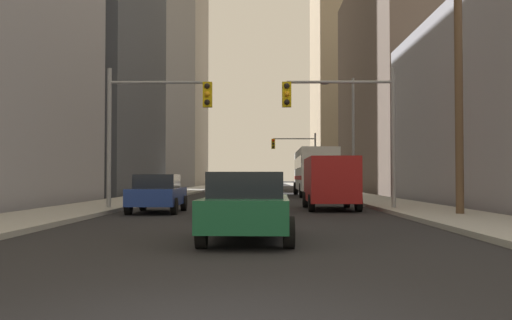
{
  "coord_description": "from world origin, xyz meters",
  "views": [
    {
      "loc": [
        0.49,
        -5.27,
        1.41
      ],
      "look_at": [
        0.0,
        38.9,
        2.71
      ],
      "focal_mm": 41.08,
      "sensor_mm": 36.0,
      "label": 1
    }
  ],
  "objects_px": {
    "cargo_van_red": "(330,180)",
    "traffic_signal_far_right": "(296,151)",
    "sedan_navy": "(247,195)",
    "sedan_blue": "(158,193)",
    "city_bus": "(315,170)",
    "traffic_signal_near_left": "(154,114)",
    "traffic_signal_near_right": "(344,113)",
    "sedan_green": "(247,206)"
  },
  "relations": [
    {
      "from": "cargo_van_red",
      "to": "sedan_blue",
      "type": "relative_size",
      "value": 1.25
    },
    {
      "from": "cargo_van_red",
      "to": "traffic_signal_near_left",
      "type": "relative_size",
      "value": 0.87
    },
    {
      "from": "sedan_blue",
      "to": "traffic_signal_far_right",
      "type": "relative_size",
      "value": 0.7
    },
    {
      "from": "sedan_navy",
      "to": "traffic_signal_near_left",
      "type": "distance_m",
      "value": 6.33
    },
    {
      "from": "sedan_navy",
      "to": "traffic_signal_near_left",
      "type": "xyz_separation_m",
      "value": [
        -4.01,
        3.62,
        3.3
      ]
    },
    {
      "from": "cargo_van_red",
      "to": "traffic_signal_near_left",
      "type": "bearing_deg",
      "value": -171.5
    },
    {
      "from": "city_bus",
      "to": "sedan_blue",
      "type": "bearing_deg",
      "value": -111.75
    },
    {
      "from": "sedan_navy",
      "to": "traffic_signal_far_right",
      "type": "distance_m",
      "value": 40.03
    },
    {
      "from": "sedan_blue",
      "to": "cargo_van_red",
      "type": "bearing_deg",
      "value": 17.82
    },
    {
      "from": "traffic_signal_near_left",
      "to": "traffic_signal_near_right",
      "type": "distance_m",
      "value": 7.96
    },
    {
      "from": "city_bus",
      "to": "traffic_signal_far_right",
      "type": "distance_m",
      "value": 17.25
    },
    {
      "from": "cargo_van_red",
      "to": "traffic_signal_far_right",
      "type": "distance_m",
      "value": 35.07
    },
    {
      "from": "sedan_green",
      "to": "traffic_signal_near_right",
      "type": "distance_m",
      "value": 12.57
    },
    {
      "from": "cargo_van_red",
      "to": "sedan_blue",
      "type": "height_order",
      "value": "cargo_van_red"
    },
    {
      "from": "city_bus",
      "to": "cargo_van_red",
      "type": "xyz_separation_m",
      "value": [
        -0.91,
        -17.85,
        -0.64
      ]
    },
    {
      "from": "traffic_signal_far_right",
      "to": "traffic_signal_near_right",
      "type": "bearing_deg",
      "value": -90.08
    },
    {
      "from": "traffic_signal_near_left",
      "to": "traffic_signal_far_right",
      "type": "xyz_separation_m",
      "value": [
        8.01,
        36.08,
        0.01
      ]
    },
    {
      "from": "sedan_blue",
      "to": "traffic_signal_near_left",
      "type": "bearing_deg",
      "value": 107.42
    },
    {
      "from": "sedan_green",
      "to": "traffic_signal_near_left",
      "type": "distance_m",
      "value": 12.71
    },
    {
      "from": "sedan_navy",
      "to": "cargo_van_red",
      "type": "bearing_deg",
      "value": 53.63
    },
    {
      "from": "city_bus",
      "to": "traffic_signal_near_right",
      "type": "relative_size",
      "value": 1.92
    },
    {
      "from": "sedan_blue",
      "to": "traffic_signal_near_left",
      "type": "distance_m",
      "value": 3.52
    },
    {
      "from": "city_bus",
      "to": "cargo_van_red",
      "type": "height_order",
      "value": "city_bus"
    },
    {
      "from": "city_bus",
      "to": "traffic_signal_far_right",
      "type": "relative_size",
      "value": 1.92
    },
    {
      "from": "traffic_signal_near_right",
      "to": "traffic_signal_far_right",
      "type": "relative_size",
      "value": 1.0
    },
    {
      "from": "traffic_signal_near_right",
      "to": "traffic_signal_near_left",
      "type": "bearing_deg",
      "value": -180.0
    },
    {
      "from": "sedan_navy",
      "to": "traffic_signal_near_left",
      "type": "relative_size",
      "value": 0.71
    },
    {
      "from": "cargo_van_red",
      "to": "traffic_signal_near_right",
      "type": "bearing_deg",
      "value": -67.49
    },
    {
      "from": "traffic_signal_far_right",
      "to": "sedan_blue",
      "type": "bearing_deg",
      "value": -101.59
    },
    {
      "from": "sedan_green",
      "to": "sedan_blue",
      "type": "bearing_deg",
      "value": 110.28
    },
    {
      "from": "sedan_navy",
      "to": "sedan_blue",
      "type": "distance_m",
      "value": 4.38
    },
    {
      "from": "sedan_green",
      "to": "sedan_blue",
      "type": "distance_m",
      "value": 11.04
    },
    {
      "from": "cargo_van_red",
      "to": "city_bus",
      "type": "bearing_deg",
      "value": 87.08
    },
    {
      "from": "sedan_green",
      "to": "traffic_signal_near_left",
      "type": "bearing_deg",
      "value": 110.0
    },
    {
      "from": "sedan_navy",
      "to": "sedan_blue",
      "type": "relative_size",
      "value": 1.01
    },
    {
      "from": "sedan_blue",
      "to": "traffic_signal_near_left",
      "type": "relative_size",
      "value": 0.7
    },
    {
      "from": "city_bus",
      "to": "sedan_green",
      "type": "height_order",
      "value": "city_bus"
    },
    {
      "from": "cargo_van_red",
      "to": "sedan_navy",
      "type": "distance_m",
      "value": 5.9
    },
    {
      "from": "city_bus",
      "to": "traffic_signal_near_right",
      "type": "distance_m",
      "value": 19.09
    },
    {
      "from": "cargo_van_red",
      "to": "traffic_signal_far_right",
      "type": "bearing_deg",
      "value": 89.16
    },
    {
      "from": "city_bus",
      "to": "traffic_signal_near_left",
      "type": "distance_m",
      "value": 20.85
    },
    {
      "from": "city_bus",
      "to": "traffic_signal_near_left",
      "type": "height_order",
      "value": "traffic_signal_near_left"
    }
  ]
}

